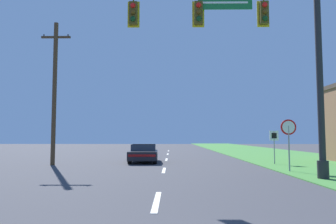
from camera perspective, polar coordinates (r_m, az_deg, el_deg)
name	(u,v)px	position (r m, az deg, el deg)	size (l,w,h in m)	color
grass_verge_right	(274,154)	(34.23, 17.95, -6.98)	(10.00, 110.00, 0.04)	#428438
road_center_line	(166,160)	(24.72, -0.27, -8.29)	(0.16, 34.80, 0.01)	silver
signal_mast	(263,48)	(14.17, 16.25, 10.59)	(8.77, 0.47, 8.46)	#232326
car_ahead	(144,153)	(22.23, -4.26, -7.16)	(1.96, 4.34, 1.19)	black
stop_sign	(289,133)	(17.05, 20.26, -3.50)	(0.76, 0.07, 2.50)	gray
route_sign_post	(274,140)	(21.30, 17.99, -4.59)	(0.55, 0.06, 2.03)	gray
utility_pole_near	(54,90)	(21.20, -19.16, 3.58)	(1.80, 0.26, 8.75)	#4C3823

